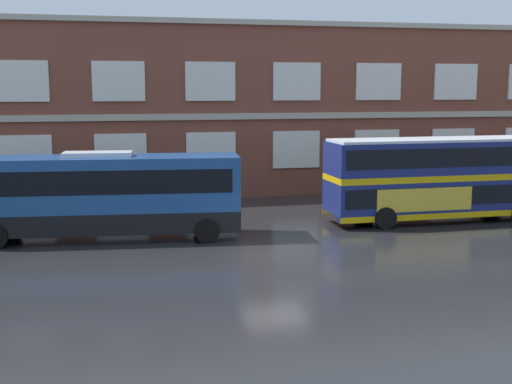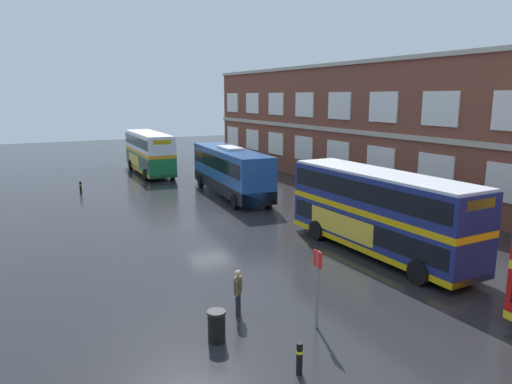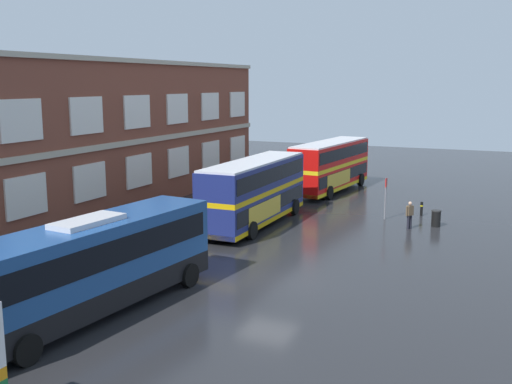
# 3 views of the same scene
# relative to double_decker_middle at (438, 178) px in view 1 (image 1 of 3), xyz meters

# --- Properties ---
(ground_plane) EXTENTS (120.00, 120.00, 0.00)m
(ground_plane) POSITION_rel_double_decker_middle_xyz_m (-9.55, -2.96, -2.15)
(ground_plane) COLOR #232326
(brick_terminal_building) EXTENTS (56.93, 8.19, 10.37)m
(brick_terminal_building) POSITION_rel_double_decker_middle_xyz_m (-9.75, 13.02, 2.89)
(brick_terminal_building) COLOR brown
(brick_terminal_building) RESTS_ON ground
(double_decker_middle) EXTENTS (11.02, 2.95, 4.07)m
(double_decker_middle) POSITION_rel_double_decker_middle_xyz_m (0.00, 0.00, 0.00)
(double_decker_middle) COLOR navy
(double_decker_middle) RESTS_ON ground
(touring_coach) EXTENTS (12.20, 3.83, 3.80)m
(touring_coach) POSITION_rel_double_decker_middle_xyz_m (-16.17, -0.44, -0.24)
(touring_coach) COLOR navy
(touring_coach) RESTS_ON ground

